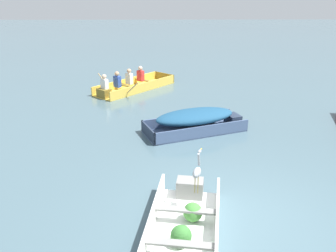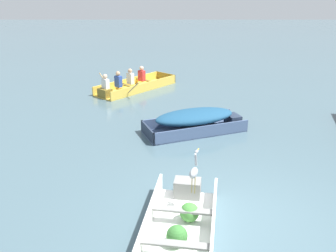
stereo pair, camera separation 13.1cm
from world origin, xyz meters
name	(u,v)px [view 1 (the left image)]	position (x,y,z in m)	size (l,w,h in m)	color
ground_plane	(238,218)	(0.00, 0.00, 0.00)	(80.00, 80.00, 0.00)	#47606B
dinghy_white_foreground	(184,229)	(-1.07, -0.55, 0.16)	(1.68, 3.33, 0.41)	white
skiff_slate_blue_near_moored	(196,119)	(-0.45, 4.44, 0.39)	(3.19, 2.13, 0.68)	#475B7F
rowboat_yellow_with_crew	(130,85)	(-2.78, 8.98, 0.22)	(3.30, 3.51, 0.93)	#E5BC47
heron_on_dinghy	(197,171)	(-0.79, 0.26, 0.88)	(0.24, 0.45, 0.84)	olive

